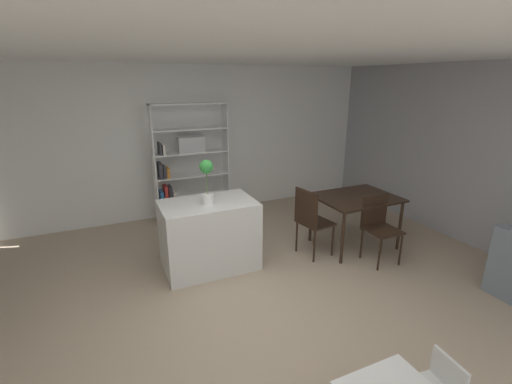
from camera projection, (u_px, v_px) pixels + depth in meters
name	position (u px, v px, depth m)	size (l,w,h in m)	color
ground_plane	(255.00, 309.00, 3.81)	(10.03, 10.03, 0.00)	tan
ceiling_slab	(254.00, 45.00, 3.00)	(7.28, 6.44, 0.06)	white
back_partition	(181.00, 143.00, 6.18)	(7.28, 0.06, 2.63)	white
right_partition_gray	(494.00, 161.00, 4.82)	(0.06, 6.44, 2.63)	#9E9EA3
kitchen_island	(209.00, 235.00, 4.56)	(1.19, 0.75, 0.90)	silver
potted_plant_on_island	(207.00, 178.00, 4.28)	(0.17, 0.17, 0.56)	white
open_bookshelf	(187.00, 163.00, 5.94)	(1.27, 0.30, 2.02)	white
dining_table	(356.00, 201.00, 5.10)	(1.13, 0.89, 0.77)	black
dining_chair_near	(378.00, 222.00, 4.73)	(0.43, 0.43, 0.90)	black
dining_chair_island_side	(310.00, 217.00, 4.81)	(0.46, 0.49, 0.98)	black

